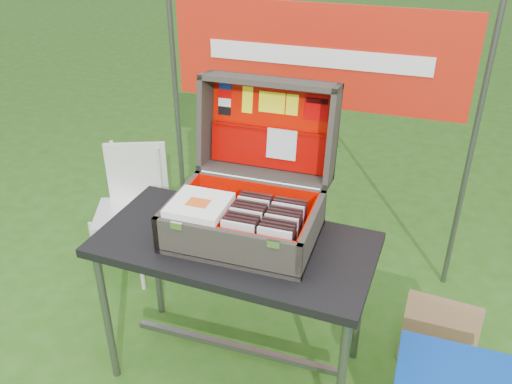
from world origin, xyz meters
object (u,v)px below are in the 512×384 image
(suitcase, at_px, (247,171))
(cardboard_box, at_px, (439,334))
(chair, at_px, (127,215))
(table, at_px, (236,307))

(suitcase, xyz_separation_m, cardboard_box, (0.90, 0.23, -0.87))
(chair, bearing_deg, cardboard_box, -28.33)
(table, bearing_deg, suitcase, 77.01)
(table, relative_size, suitcase, 1.92)
(chair, relative_size, cardboard_box, 2.13)
(suitcase, xyz_separation_m, chair, (-0.91, 0.44, -0.66))
(table, height_order, chair, chair)
(cardboard_box, bearing_deg, suitcase, -160.06)
(table, xyz_separation_m, chair, (-0.88, 0.53, 0.02))
(table, distance_m, chair, 1.03)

